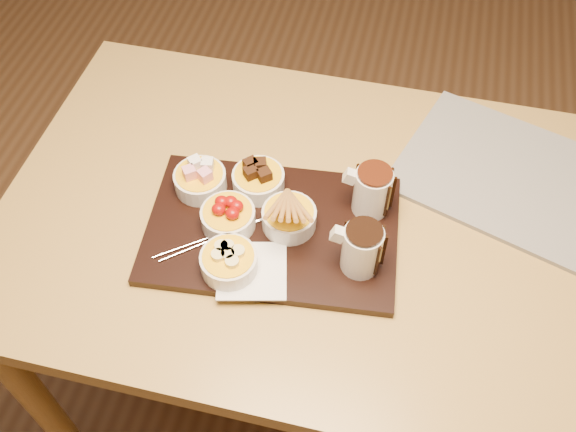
% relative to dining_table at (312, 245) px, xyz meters
% --- Properties ---
extents(ground, '(5.00, 5.00, 0.00)m').
position_rel_dining_table_xyz_m(ground, '(0.00, 0.00, -0.65)').
color(ground, brown).
rests_on(ground, ground).
extents(dining_table, '(1.20, 0.80, 0.75)m').
position_rel_dining_table_xyz_m(dining_table, '(0.00, 0.00, 0.00)').
color(dining_table, '#AA863F').
rests_on(dining_table, ground).
extents(serving_board, '(0.49, 0.34, 0.02)m').
position_rel_dining_table_xyz_m(serving_board, '(-0.07, -0.06, 0.11)').
color(serving_board, black).
rests_on(serving_board, dining_table).
extents(napkin, '(0.14, 0.14, 0.00)m').
position_rel_dining_table_xyz_m(napkin, '(-0.08, -0.16, 0.12)').
color(napkin, white).
rests_on(napkin, serving_board).
extents(bowl_marshmallows, '(0.10, 0.10, 0.04)m').
position_rel_dining_table_xyz_m(bowl_marshmallows, '(-0.22, 0.00, 0.14)').
color(bowl_marshmallows, silver).
rests_on(bowl_marshmallows, serving_board).
extents(bowl_cake, '(0.10, 0.10, 0.04)m').
position_rel_dining_table_xyz_m(bowl_cake, '(-0.12, 0.03, 0.14)').
color(bowl_cake, silver).
rests_on(bowl_cake, serving_board).
extents(bowl_strawberries, '(0.10, 0.10, 0.04)m').
position_rel_dining_table_xyz_m(bowl_strawberries, '(-0.15, -0.07, 0.14)').
color(bowl_strawberries, silver).
rests_on(bowl_strawberries, serving_board).
extents(bowl_biscotti, '(0.10, 0.10, 0.04)m').
position_rel_dining_table_xyz_m(bowl_biscotti, '(-0.04, -0.04, 0.14)').
color(bowl_biscotti, silver).
rests_on(bowl_biscotti, serving_board).
extents(bowl_bananas, '(0.10, 0.10, 0.04)m').
position_rel_dining_table_xyz_m(bowl_bananas, '(-0.12, -0.16, 0.14)').
color(bowl_bananas, silver).
rests_on(bowl_bananas, serving_board).
extents(pitcher_dark_chocolate, '(0.08, 0.08, 0.09)m').
position_rel_dining_table_xyz_m(pitcher_dark_chocolate, '(0.10, -0.10, 0.16)').
color(pitcher_dark_chocolate, silver).
rests_on(pitcher_dark_chocolate, serving_board).
extents(pitcher_milk_chocolate, '(0.08, 0.08, 0.09)m').
position_rel_dining_table_xyz_m(pitcher_milk_chocolate, '(0.10, 0.03, 0.16)').
color(pitcher_milk_chocolate, silver).
rests_on(pitcher_milk_chocolate, serving_board).
extents(fondue_skewers, '(0.18, 0.22, 0.01)m').
position_rel_dining_table_xyz_m(fondue_skewers, '(-0.15, -0.10, 0.12)').
color(fondue_skewers, silver).
rests_on(fondue_skewers, serving_board).
extents(newspaper, '(0.48, 0.43, 0.01)m').
position_rel_dining_table_xyz_m(newspaper, '(0.35, 0.19, 0.10)').
color(newspaper, beige).
rests_on(newspaper, dining_table).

